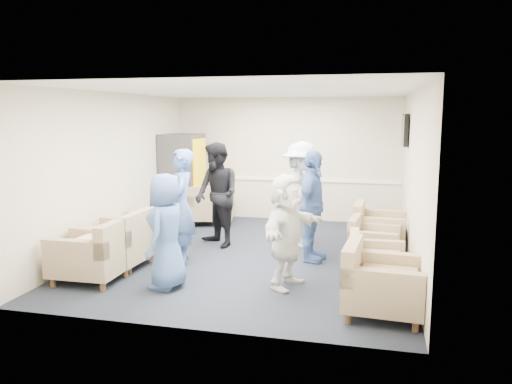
% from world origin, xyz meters
% --- Properties ---
extents(floor, '(6.00, 6.00, 0.00)m').
position_xyz_m(floor, '(0.00, 0.00, 0.00)').
color(floor, black).
rests_on(floor, ground).
extents(ceiling, '(6.00, 6.00, 0.00)m').
position_xyz_m(ceiling, '(0.00, 0.00, 2.70)').
color(ceiling, silver).
rests_on(ceiling, back_wall).
extents(back_wall, '(5.00, 0.02, 2.70)m').
position_xyz_m(back_wall, '(0.00, 3.00, 1.35)').
color(back_wall, beige).
rests_on(back_wall, floor).
extents(front_wall, '(5.00, 0.02, 2.70)m').
position_xyz_m(front_wall, '(0.00, -3.00, 1.35)').
color(front_wall, beige).
rests_on(front_wall, floor).
extents(left_wall, '(0.02, 6.00, 2.70)m').
position_xyz_m(left_wall, '(-2.50, 0.00, 1.35)').
color(left_wall, beige).
rests_on(left_wall, floor).
extents(right_wall, '(0.02, 6.00, 2.70)m').
position_xyz_m(right_wall, '(2.50, 0.00, 1.35)').
color(right_wall, beige).
rests_on(right_wall, floor).
extents(chair_rail, '(4.98, 0.04, 0.06)m').
position_xyz_m(chair_rail, '(0.00, 2.98, 0.90)').
color(chair_rail, white).
rests_on(chair_rail, back_wall).
extents(tv, '(0.10, 1.00, 0.58)m').
position_xyz_m(tv, '(2.44, 1.80, 2.05)').
color(tv, black).
rests_on(tv, right_wall).
extents(armchair_left_near, '(0.94, 0.94, 0.74)m').
position_xyz_m(armchair_left_near, '(-1.86, -1.77, 0.37)').
color(armchair_left_near, '#978361').
rests_on(armchair_left_near, floor).
extents(armchair_left_mid, '(0.98, 0.98, 0.75)m').
position_xyz_m(armchair_left_mid, '(-1.83, -1.15, 0.38)').
color(armchair_left_mid, '#978361').
rests_on(armchair_left_mid, floor).
extents(armchair_left_far, '(0.85, 0.85, 0.65)m').
position_xyz_m(armchair_left_far, '(-2.01, -0.12, 0.32)').
color(armchair_left_far, '#978361').
rests_on(armchair_left_far, floor).
extents(armchair_right_near, '(0.96, 0.96, 0.72)m').
position_xyz_m(armchair_right_near, '(2.01, -2.10, 0.36)').
color(armchair_right_near, '#978361').
rests_on(armchair_right_near, floor).
extents(armchair_right_midnear, '(0.80, 0.80, 0.61)m').
position_xyz_m(armchair_right_midnear, '(1.95, -1.06, 0.31)').
color(armchair_right_midnear, '#978361').
rests_on(armchair_right_midnear, floor).
extents(armchair_right_midfar, '(0.83, 0.83, 0.60)m').
position_xyz_m(armchair_right_midfar, '(1.90, 0.08, 0.30)').
color(armchair_right_midfar, '#978361').
rests_on(armchair_right_midfar, floor).
extents(armchair_right_far, '(0.90, 0.90, 0.69)m').
position_xyz_m(armchair_right_far, '(1.98, 0.88, 0.34)').
color(armchair_right_far, '#978361').
rests_on(armchair_right_far, floor).
extents(armchair_corner, '(1.08, 1.08, 0.73)m').
position_xyz_m(armchair_corner, '(-1.45, 2.12, 0.36)').
color(armchair_corner, '#978361').
rests_on(armchair_corner, floor).
extents(vending_machine, '(0.78, 0.91, 1.92)m').
position_xyz_m(vending_machine, '(-2.09, 2.15, 0.96)').
color(vending_machine, '#48484F').
rests_on(vending_machine, floor).
extents(backpack, '(0.27, 0.21, 0.43)m').
position_xyz_m(backpack, '(-1.28, -0.57, 0.22)').
color(backpack, black).
rests_on(backpack, floor).
extents(pillow, '(0.38, 0.50, 0.14)m').
position_xyz_m(pillow, '(-1.88, -1.77, 0.56)').
color(pillow, silver).
rests_on(pillow, armchair_left_near).
extents(person_front_left, '(0.53, 0.78, 1.56)m').
position_xyz_m(person_front_left, '(-0.76, -1.80, 0.78)').
color(person_front_left, '#4363A1').
rests_on(person_front_left, floor).
extents(person_mid_left, '(0.63, 0.77, 1.80)m').
position_xyz_m(person_mid_left, '(-1.00, -0.68, 0.90)').
color(person_mid_left, '#4363A1').
rests_on(person_mid_left, floor).
extents(person_back_left, '(1.14, 1.12, 1.85)m').
position_xyz_m(person_back_left, '(-0.77, 0.42, 0.93)').
color(person_back_left, black).
rests_on(person_back_left, floor).
extents(person_back_right, '(0.83, 1.28, 1.86)m').
position_xyz_m(person_back_right, '(0.68, 0.78, 0.93)').
color(person_back_right, white).
rests_on(person_back_right, floor).
extents(person_mid_right, '(0.57, 1.09, 1.78)m').
position_xyz_m(person_mid_right, '(0.98, -0.11, 0.89)').
color(person_mid_right, '#4363A1').
rests_on(person_mid_right, floor).
extents(person_front_right, '(0.88, 1.51, 1.56)m').
position_xyz_m(person_front_right, '(0.80, -1.40, 0.78)').
color(person_front_right, silver).
rests_on(person_front_right, floor).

